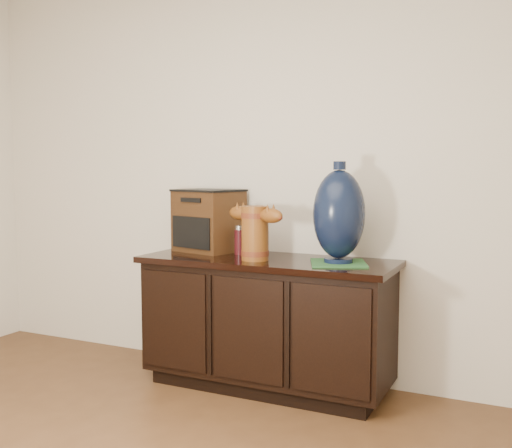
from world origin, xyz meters
The scene contains 6 objects.
sideboard centered at (0.00, 2.23, 0.39)m, with size 1.46×0.56×0.75m.
terracotta_vessel centered at (-0.03, 2.14, 0.93)m, with size 0.42×0.23×0.30m.
tv_radio centered at (-0.46, 2.35, 0.95)m, with size 0.45×0.39×0.38m.
green_mat centered at (0.43, 2.21, 0.76)m, with size 0.29×0.29×0.01m, color #2A5F2E.
lamp_base centered at (0.43, 2.21, 1.02)m, with size 0.36×0.36×0.54m.
spray_can centered at (-0.22, 2.31, 0.84)m, with size 0.06×0.06×0.17m.
Camera 1 is at (1.39, -0.85, 1.26)m, focal length 42.00 mm.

